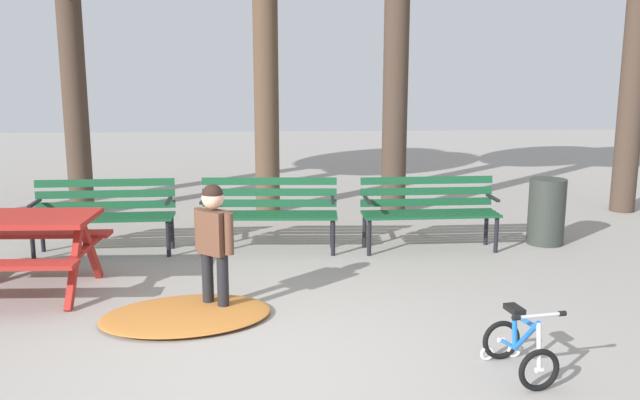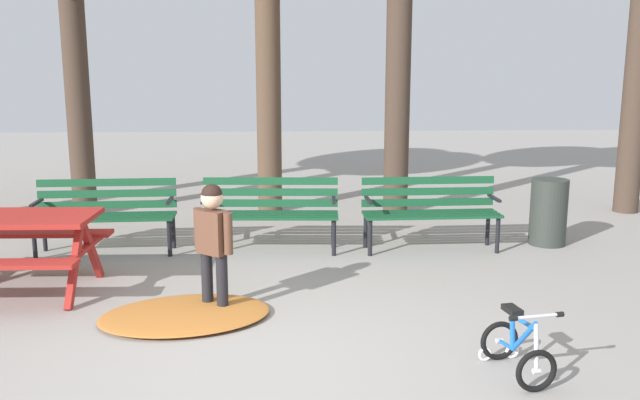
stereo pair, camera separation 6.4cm
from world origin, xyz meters
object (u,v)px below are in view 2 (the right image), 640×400
park_bench_right (430,207)px  child_standing (213,236)px  park_bench_left (270,208)px  park_bench_far_left (106,209)px  trash_bin (548,212)px  kids_bicycle (517,348)px

park_bench_right → child_standing: bearing=-140.1°
park_bench_left → child_standing: 2.07m
park_bench_far_left → park_bench_right: size_ratio=1.00×
park_bench_far_left → trash_bin: bearing=0.9°
park_bench_far_left → park_bench_left: same height
kids_bicycle → trash_bin: trash_bin is taller
park_bench_far_left → park_bench_right: same height
child_standing → park_bench_left: bearing=77.3°
park_bench_left → park_bench_far_left: bearing=-180.0°
park_bench_far_left → kids_bicycle: 5.06m
park_bench_far_left → park_bench_right: (3.80, -0.05, 0.00)m
park_bench_far_left → child_standing: (1.46, -2.01, 0.17)m
park_bench_left → kids_bicycle: bearing=-62.2°
park_bench_left → kids_bicycle: 3.88m
park_bench_left → trash_bin: (3.38, 0.08, -0.11)m
park_bench_far_left → trash_bin: park_bench_far_left is taller
kids_bicycle → trash_bin: (1.58, 3.50, 0.20)m
trash_bin → park_bench_far_left: bearing=-179.1°
child_standing → kids_bicycle: bearing=-32.0°
child_standing → trash_bin: size_ratio=1.42×
park_bench_far_left → park_bench_left: bearing=0.0°
park_bench_right → child_standing: size_ratio=1.40×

